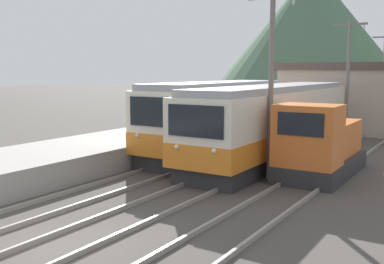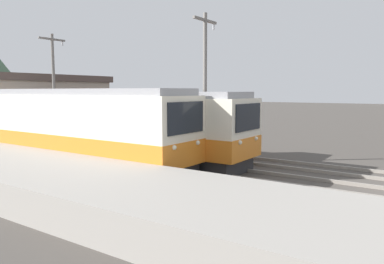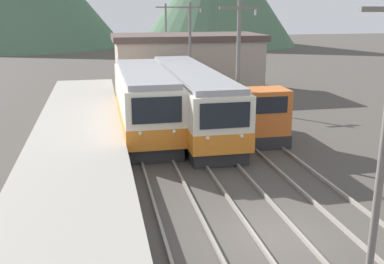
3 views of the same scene
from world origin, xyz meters
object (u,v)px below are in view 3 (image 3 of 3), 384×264
commuter_train_left (145,105)px  catenary_mast_distant (166,38)px  shunting_locomotive (254,116)px  catenary_mast_far (190,49)px  commuter_train_center (191,101)px  catenary_mast_mid (238,71)px

commuter_train_left → catenary_mast_distant: bearing=78.0°
shunting_locomotive → catenary_mast_far: bearing=98.2°
commuter_train_center → catenary_mast_mid: (1.51, -4.31, 2.33)m
shunting_locomotive → catenary_mast_far: 10.79m
shunting_locomotive → commuter_train_left: bearing=161.5°
commuter_train_left → commuter_train_center: bearing=15.1°
commuter_train_left → shunting_locomotive: (5.80, -1.94, -0.50)m
commuter_train_center → catenary_mast_distant: bearing=85.6°
commuter_train_left → shunting_locomotive: bearing=-18.5°
catenary_mast_mid → commuter_train_center: bearing=109.3°
commuter_train_center → shunting_locomotive: commuter_train_center is taller
catenary_mast_mid → catenary_mast_distant: 23.86m
commuter_train_center → catenary_mast_distant: (1.51, 19.55, 2.33)m
commuter_train_left → catenary_mast_far: (4.31, 8.38, 2.28)m
commuter_train_center → commuter_train_left: bearing=-164.9°
commuter_train_center → catenary_mast_mid: catenary_mast_mid is taller
catenary_mast_mid → commuter_train_left: bearing=140.5°
commuter_train_center → catenary_mast_far: size_ratio=2.03×
shunting_locomotive → catenary_mast_mid: 3.54m
commuter_train_left → catenary_mast_mid: size_ratio=1.50×
commuter_train_left → shunting_locomotive: commuter_train_left is taller
catenary_mast_distant → catenary_mast_mid: bearing=-90.0°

